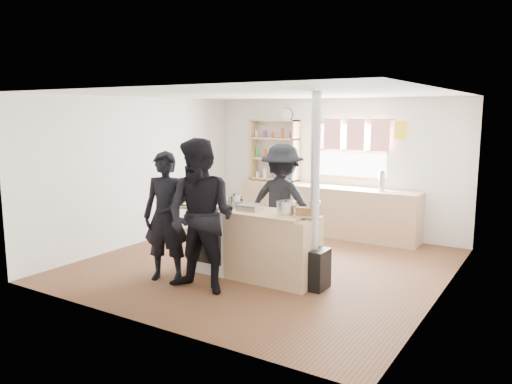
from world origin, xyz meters
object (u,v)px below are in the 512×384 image
Objects in this scene: skillet_greens at (199,205)px; roast_tray at (250,207)px; thermos at (382,181)px; cooking_island at (254,243)px; person_near_left at (166,216)px; person_far at (282,203)px; person_near_right at (201,217)px; bread_board at (304,213)px; stockpot_stove at (234,201)px; stockpot_counter at (286,208)px; flue_heater at (314,239)px.

roast_tray is (0.73, 0.20, 0.01)m from skillet_greens.
thermos is at bearing 61.04° from skillet_greens.
cooking_island is 1.13× the size of person_near_left.
person_far is at bearing 93.09° from cooking_island.
person_near_right is (-0.19, -0.83, -0.01)m from roast_tray.
roast_tray is 0.95× the size of bread_board.
roast_tray is (-0.05, -0.01, 0.51)m from cooking_island.
person_near_right is (-1.11, -3.61, -0.10)m from thermos.
person_near_left reaches higher than bread_board.
cooking_island is 5.97× the size of bread_board.
roast_tray is 0.91m from person_far.
thermos is at bearing 65.10° from stockpot_stove.
cooking_island is 1.11× the size of person_far.
person_far reaches higher than person_near_left.
thermos is 2.10m from person_far.
person_near_left is (-1.68, -0.72, -0.11)m from bread_board.
person_far reaches higher than stockpot_stove.
person_near_left is at bearing 58.77° from person_far.
thermos is 3.41m from skillet_greens.
person_far is at bearing 56.65° from skillet_greens.
person_far is at bearing 121.79° from stockpot_counter.
bread_board is 1.22m from person_far.
thermos is 2.79m from flue_heater.
thermos is 2.78m from bread_board.
skillet_greens is 1.72m from flue_heater.
person_far is (-0.05, 0.89, 0.42)m from cooking_island.
stockpot_stove is 0.13× the size of person_far.
flue_heater is at bearing 1.03° from cooking_island.
skillet_greens is at bearing -170.46° from stockpot_counter.
skillet_greens is 1.56m from bread_board.
person_far is at bearing -116.18° from thermos.
stockpot_stove is 0.93m from person_near_right.
stockpot_counter reaches higher than roast_tray.
cooking_island is 0.79× the size of flue_heater.
bread_board is at bearing 0.31° from roast_tray.
roast_tray is at bearing -15.16° from stockpot_stove.
person_near_left is 1.84m from person_far.
roast_tray is 1.00m from flue_heater.
stockpot_stove is 0.88m from stockpot_counter.
cooking_island is 5.53× the size of skillet_greens.
stockpot_stove is at bearing 164.84° from roast_tray.
person_near_left is (-0.14, -0.51, -0.09)m from skillet_greens.
flue_heater is (0.40, 0.01, -0.37)m from stockpot_counter.
flue_heater is at bearing -2.91° from stockpot_stove.
flue_heater is at bearing 8.13° from bread_board.
bread_board is at bearing -4.20° from stockpot_stove.
roast_tray is at bearing 15.52° from skillet_greens.
person_near_right reaches higher than person_near_left.
thermos is 2.79m from stockpot_counter.
bread_board is 0.17× the size of person_near_right.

